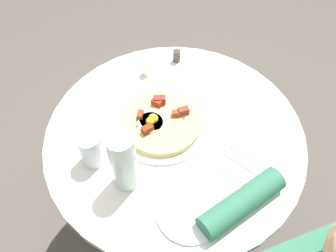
{
  "coord_description": "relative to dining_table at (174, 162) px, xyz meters",
  "views": [
    {
      "loc": [
        0.24,
        0.59,
        1.63
      ],
      "look_at": [
        0.02,
        -0.02,
        0.76
      ],
      "focal_mm": 37.17,
      "sensor_mm": 36.0,
      "label": 1
    }
  ],
  "objects": [
    {
      "name": "salt_shaker",
      "position": [
        -0.0,
        -0.28,
        0.2
      ],
      "size": [
        0.03,
        0.03,
        0.06
      ],
      "primitive_type": "cylinder",
      "color": "white",
      "rests_on": "dining_table"
    },
    {
      "name": "knife",
      "position": [
        -0.19,
        0.19,
        0.18
      ],
      "size": [
        0.1,
        0.16,
        0.0
      ],
      "primitive_type": "cube",
      "rotation": [
        0.0,
        0.0,
        2.09
      ],
      "color": "silver",
      "rests_on": "napkin"
    },
    {
      "name": "fork",
      "position": [
        -0.16,
        0.2,
        0.18
      ],
      "size": [
        0.1,
        0.16,
        0.0
      ],
      "primitive_type": "cube",
      "rotation": [
        0.0,
        0.0,
        2.09
      ],
      "color": "silver",
      "rests_on": "napkin"
    },
    {
      "name": "pepper_shaker",
      "position": [
        -0.13,
        -0.31,
        0.2
      ],
      "size": [
        0.03,
        0.03,
        0.05
      ],
      "primitive_type": "cylinder",
      "color": "#3F3833",
      "rests_on": "dining_table"
    },
    {
      "name": "pizza_plate",
      "position": [
        0.03,
        -0.04,
        0.18
      ],
      "size": [
        0.29,
        0.29,
        0.01
      ],
      "primitive_type": "cylinder",
      "color": "white",
      "rests_on": "dining_table"
    },
    {
      "name": "napkin",
      "position": [
        -0.18,
        0.2,
        0.18
      ],
      "size": [
        0.21,
        0.22,
        0.0
      ],
      "primitive_type": "cube",
      "rotation": [
        0.0,
        0.0,
        2.09
      ],
      "color": "white",
      "rests_on": "dining_table"
    },
    {
      "name": "breakfast_pizza",
      "position": [
        0.03,
        -0.04,
        0.2
      ],
      "size": [
        0.25,
        0.25,
        0.05
      ],
      "color": "tan",
      "rests_on": "pizza_plate"
    },
    {
      "name": "water_glass",
      "position": [
        0.26,
        0.01,
        0.23
      ],
      "size": [
        0.07,
        0.07,
        0.11
      ],
      "primitive_type": "cylinder",
      "color": "silver",
      "rests_on": "dining_table"
    },
    {
      "name": "ground_plane",
      "position": [
        0.0,
        0.0,
        -0.56
      ],
      "size": [
        6.0,
        6.0,
        0.0
      ],
      "primitive_type": "plane",
      "color": "#4C4742"
    },
    {
      "name": "dining_table",
      "position": [
        0.0,
        0.0,
        0.0
      ],
      "size": [
        0.82,
        0.82,
        0.74
      ],
      "color": "silver",
      "rests_on": "ground_plane"
    },
    {
      "name": "water_bottle",
      "position": [
        0.19,
        0.11,
        0.28
      ],
      "size": [
        0.07,
        0.07,
        0.21
      ],
      "primitive_type": "cylinder",
      "color": "silver",
      "rests_on": "dining_table"
    },
    {
      "name": "bread_plate",
      "position": [
        0.06,
        0.26,
        0.18
      ],
      "size": [
        0.18,
        0.18,
        0.01
      ],
      "primitive_type": "cylinder",
      "color": "white",
      "rests_on": "dining_table"
    }
  ]
}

